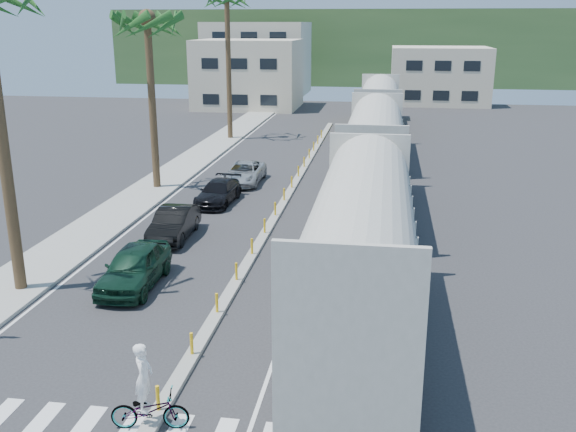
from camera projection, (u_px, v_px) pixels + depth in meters
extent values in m
plane|color=#28282B|center=(171.00, 394.00, 17.78)|extent=(140.00, 140.00, 0.00)
cube|color=gray|center=(170.00, 176.00, 42.65)|extent=(3.00, 90.00, 0.15)
cube|color=black|center=(364.00, 174.00, 43.66)|extent=(0.12, 100.00, 0.06)
cube|color=black|center=(386.00, 174.00, 43.45)|extent=(0.12, 100.00, 0.06)
cube|color=gray|center=(284.00, 201.00, 36.69)|extent=(0.45, 60.00, 0.15)
cylinder|color=yellow|center=(158.00, 398.00, 16.69)|extent=(0.10, 0.10, 0.70)
cylinder|color=yellow|center=(192.00, 343.00, 19.53)|extent=(0.10, 0.10, 0.70)
cylinder|color=yellow|center=(217.00, 303.00, 22.37)|extent=(0.10, 0.10, 0.70)
cylinder|color=yellow|center=(236.00, 271.00, 25.21)|extent=(0.10, 0.10, 0.70)
cylinder|color=yellow|center=(252.00, 246.00, 28.05)|extent=(0.10, 0.10, 0.70)
cylinder|color=yellow|center=(265.00, 226.00, 30.89)|extent=(0.10, 0.10, 0.70)
cylinder|color=yellow|center=(275.00, 209.00, 33.73)|extent=(0.10, 0.10, 0.70)
cylinder|color=yellow|center=(284.00, 194.00, 36.57)|extent=(0.10, 0.10, 0.70)
cylinder|color=yellow|center=(292.00, 182.00, 39.41)|extent=(0.10, 0.10, 0.70)
cylinder|color=yellow|center=(298.00, 171.00, 42.25)|extent=(0.10, 0.10, 0.70)
cylinder|color=yellow|center=(304.00, 162.00, 45.09)|extent=(0.10, 0.10, 0.70)
cylinder|color=yellow|center=(309.00, 154.00, 47.93)|extent=(0.10, 0.10, 0.70)
cylinder|color=yellow|center=(314.00, 146.00, 50.77)|extent=(0.10, 0.10, 0.70)
cylinder|color=yellow|center=(318.00, 140.00, 53.61)|extent=(0.10, 0.10, 0.70)
cylinder|color=yellow|center=(321.00, 134.00, 56.45)|extent=(0.10, 0.10, 0.70)
cube|color=silver|center=(195.00, 178.00, 42.43)|extent=(0.12, 90.00, 0.01)
cube|color=silver|center=(335.00, 183.00, 41.08)|extent=(0.12, 90.00, 0.01)
cube|color=#AEACA0|center=(360.00, 274.00, 19.10)|extent=(3.00, 12.88, 3.40)
cylinder|color=#AEACA0|center=(362.00, 219.00, 18.61)|extent=(2.90, 12.58, 2.90)
cube|color=black|center=(358.00, 340.00, 19.73)|extent=(2.60, 12.88, 1.00)
cube|color=#AEACA0|center=(373.00, 167.00, 33.29)|extent=(3.00, 12.88, 3.40)
cylinder|color=#AEACA0|center=(374.00, 134.00, 32.80)|extent=(2.90, 12.58, 2.90)
cube|color=black|center=(371.00, 208.00, 33.93)|extent=(2.60, 12.88, 1.00)
cube|color=#AEACA0|center=(378.00, 124.00, 47.49)|extent=(3.00, 12.88, 3.40)
cylinder|color=#AEACA0|center=(379.00, 101.00, 47.00)|extent=(2.90, 12.58, 2.90)
cube|color=black|center=(377.00, 153.00, 48.13)|extent=(2.60, 12.88, 1.00)
cube|color=#4C4C4F|center=(380.00, 116.00, 63.11)|extent=(3.00, 17.00, 0.50)
cube|color=gold|center=(381.00, 102.00, 61.72)|extent=(2.70, 12.24, 2.60)
cube|color=gold|center=(382.00, 91.00, 68.05)|extent=(3.00, 3.74, 3.20)
cube|color=black|center=(380.00, 123.00, 63.28)|extent=(2.60, 13.60, 0.90)
cylinder|color=brown|center=(3.00, 150.00, 23.03)|extent=(0.44, 0.44, 11.00)
cylinder|color=brown|center=(152.00, 108.00, 38.36)|extent=(0.44, 0.44, 10.00)
sphere|color=#1A531E|center=(147.00, 18.00, 36.88)|extent=(3.20, 3.20, 3.20)
cylinder|color=brown|center=(229.00, 70.00, 55.07)|extent=(0.44, 0.44, 12.00)
cube|color=beige|center=(248.00, 74.00, 76.90)|extent=(12.00, 10.00, 8.00)
cube|color=beige|center=(258.00, 58.00, 92.05)|extent=(14.00, 12.00, 10.00)
cube|color=beige|center=(439.00, 75.00, 81.29)|extent=(12.00, 10.00, 7.00)
cube|color=#385628|center=(357.00, 46.00, 110.70)|extent=(80.00, 20.00, 12.00)
imported|color=#103121|center=(134.00, 267.00, 24.84)|extent=(2.18, 4.83, 1.61)
imported|color=black|center=(174.00, 223.00, 30.46)|extent=(1.87, 4.57, 1.47)
imported|color=black|center=(218.00, 192.00, 36.38)|extent=(2.29, 4.67, 1.30)
imported|color=#B2B5B7|center=(244.00, 173.00, 41.04)|extent=(2.24, 4.83, 1.34)
imported|color=#9EA0A5|center=(150.00, 410.00, 16.13)|extent=(1.29, 2.19, 1.04)
imported|color=white|center=(144.00, 377.00, 15.88)|extent=(0.79, 0.63, 1.81)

